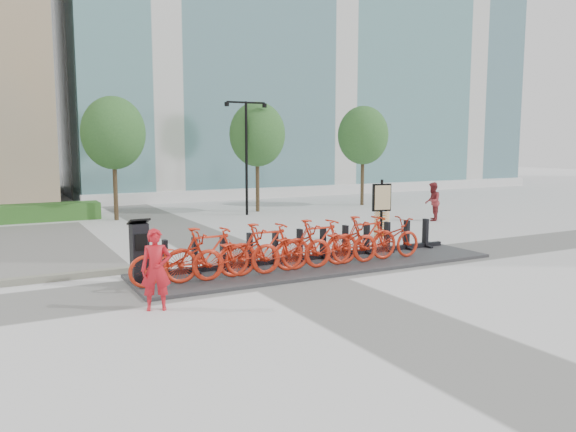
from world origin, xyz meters
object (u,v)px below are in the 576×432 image
construction_barrel (382,222)px  map_sign (382,200)px  pedestrian (432,202)px  bike_0 (176,259)px  kiosk (140,251)px  worker_red (156,270)px

construction_barrel → map_sign: bearing=-129.1°
pedestrian → bike_0: bearing=-19.2°
bike_0 → pedestrian: (12.58, 5.69, 0.16)m
kiosk → construction_barrel: kiosk is taller
pedestrian → kiosk: bearing=-22.6°
pedestrian → map_sign: bearing=-13.3°
worker_red → pedestrian: (13.41, 7.13, 0.01)m
pedestrian → construction_barrel: pedestrian is taller
bike_0 → construction_barrel: (8.28, 3.48, -0.14)m
map_sign → bike_0: bearing=-149.1°
worker_red → bike_0: bearing=76.6°
kiosk → construction_barrel: bearing=14.9°
bike_0 → construction_barrel: size_ratio=2.12×
bike_0 → construction_barrel: 8.98m
bike_0 → kiosk: 0.91m
construction_barrel → map_sign: (-0.45, -0.56, 0.82)m
pedestrian → construction_barrel: 4.85m
construction_barrel → map_sign: 1.09m
kiosk → pedestrian: size_ratio=0.91×
kiosk → construction_barrel: size_ratio=1.45×
bike_0 → worker_red: size_ratio=1.35×
bike_0 → pedestrian: pedestrian is taller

